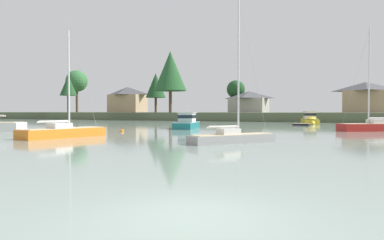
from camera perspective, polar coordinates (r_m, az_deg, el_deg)
name	(u,v)px	position (r m, az deg, el deg)	size (l,w,h in m)	color
ground_plane	(191,213)	(7.66, -0.10, -15.10)	(482.80, 482.80, 0.00)	gray
far_shore_bank	(329,116)	(95.00, 21.65, 0.59)	(217.26, 47.37, 1.90)	#4C563D
sailboat_orange	(63,135)	(31.03, -20.46, -2.29)	(3.65, 7.59, 9.56)	orange
dinghy_black	(301,125)	(56.05, 17.56, -0.75)	(2.70, 1.57, 0.43)	black
sailboat_red	(374,129)	(43.33, 27.74, -1.30)	(7.73, 5.78, 11.88)	#B2231E
cruiser_teal	(188,124)	(44.99, -0.69, -0.71)	(3.70, 7.61, 3.82)	#196B70
sailboat_grey	(232,140)	(24.16, 6.61, -3.23)	(5.16, 6.10, 10.28)	gray
cruiser_yellow	(310,121)	(63.65, 18.92, -0.16)	(3.86, 8.50, 4.39)	gold
mooring_buoy_orange	(122,131)	(37.75, -11.43, -1.80)	(0.40, 0.40, 0.45)	orange
shore_tree_right_mid	(236,89)	(98.79, 7.23, 5.02)	(5.13, 5.13, 9.08)	brown
shore_tree_inland_a	(170,71)	(85.31, -3.59, 8.04)	(7.89, 7.89, 14.97)	brown
shore_tree_far_left	(156,86)	(99.44, -6.00, 5.66)	(5.68, 5.68, 11.15)	brown
shore_tree_left	(77,81)	(119.59, -18.45, 6.07)	(7.00, 7.00, 13.69)	brown
shore_tree_far_right	(68,86)	(101.67, -19.71, 5.34)	(4.58, 4.58, 10.27)	brown
cottage_behind_trees	(128,99)	(109.28, -10.57, 3.38)	(11.15, 7.54, 7.82)	tan
cottage_eastern	(249,101)	(95.32, 9.38, 3.04)	(9.92, 10.07, 5.75)	#9E998E
cottage_near_water	(365,97)	(96.81, 26.66, 3.44)	(11.48, 9.55, 7.60)	tan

